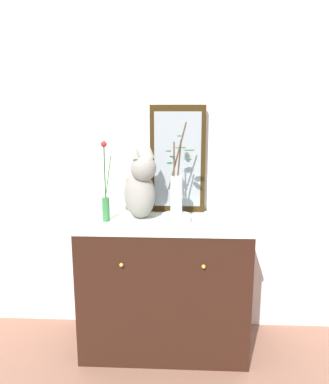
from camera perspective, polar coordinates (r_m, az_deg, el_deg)
ground_plane at (r=2.70m, az=0.00°, el=-21.93°), size 6.00×6.00×0.00m
wall_back at (r=2.57m, az=0.35°, el=7.38°), size 4.40×0.08×2.60m
sideboard at (r=2.49m, az=-0.00°, el=-13.76°), size 1.04×0.51×0.85m
mirror_leaning at (r=2.48m, az=1.97°, el=4.86°), size 0.36×0.03×0.70m
cat_sitting at (r=2.35m, az=-3.65°, el=0.60°), size 0.30×0.43×0.45m
vase_slim_green at (r=2.32m, az=-8.80°, el=-1.01°), size 0.06×0.05×0.49m
bowl_porcelain at (r=2.30m, az=1.75°, el=-3.94°), size 0.17×0.17×0.05m
vase_glass_clear at (r=2.26m, az=1.80°, el=0.29°), size 0.18×0.17×0.55m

